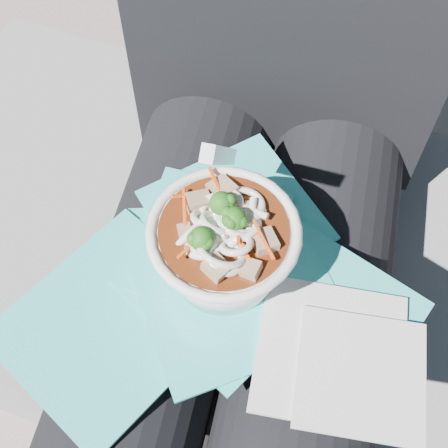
% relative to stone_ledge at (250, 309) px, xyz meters
% --- Properties ---
extents(ground, '(20.00, 20.00, 0.00)m').
position_rel_stone_ledge_xyz_m(ground, '(0.00, -0.15, -0.23)').
color(ground, slate).
rests_on(ground, ground).
extents(stone_ledge, '(1.06, 0.63, 0.47)m').
position_rel_stone_ledge_xyz_m(stone_ledge, '(0.00, 0.00, 0.00)').
color(stone_ledge, slate).
rests_on(stone_ledge, ground).
extents(lap, '(0.32, 0.48, 0.16)m').
position_rel_stone_ledge_xyz_m(lap, '(0.00, -0.15, 0.31)').
color(lap, black).
rests_on(lap, stone_ledge).
extents(person_body, '(0.34, 0.94, 1.01)m').
position_rel_stone_ledge_xyz_m(person_body, '(0.00, -0.06, 0.33)').
color(person_body, black).
rests_on(person_body, ground).
extents(plastic_bag, '(0.40, 0.36, 0.01)m').
position_rel_stone_ledge_xyz_m(plastic_bag, '(-0.02, -0.15, 0.40)').
color(plastic_bag, '#2EC0BF').
rests_on(plastic_bag, lap).
extents(napkins, '(0.15, 0.14, 0.01)m').
position_rel_stone_ledge_xyz_m(napkins, '(0.10, -0.20, 0.41)').
color(napkins, silver).
rests_on(napkins, plastic_bag).
extents(udon_bowl, '(0.13, 0.15, 0.18)m').
position_rel_stone_ledge_xyz_m(udon_bowl, '(-0.01, -0.14, 0.45)').
color(udon_bowl, white).
rests_on(udon_bowl, plastic_bag).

